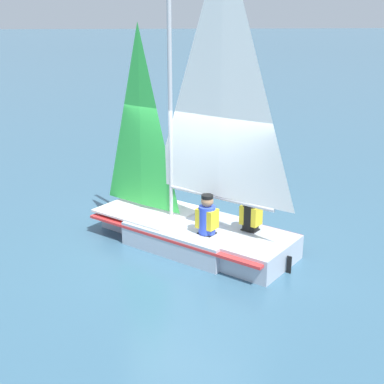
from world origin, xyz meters
The scene contains 4 objects.
ground_plane centered at (0.00, 0.00, 0.00)m, with size 260.00×260.00×0.00m, color #38607A.
sailboat_main centered at (0.03, -0.03, 0.80)m, with size 3.90×3.72×5.56m.
sailor_helm centered at (0.21, -0.56, 0.63)m, with size 0.43×0.42×1.16m.
sailor_crew centered at (1.02, -0.47, 0.62)m, with size 0.43×0.42×1.16m.
Camera 1 is at (-0.88, -9.26, 4.20)m, focal length 50.00 mm.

